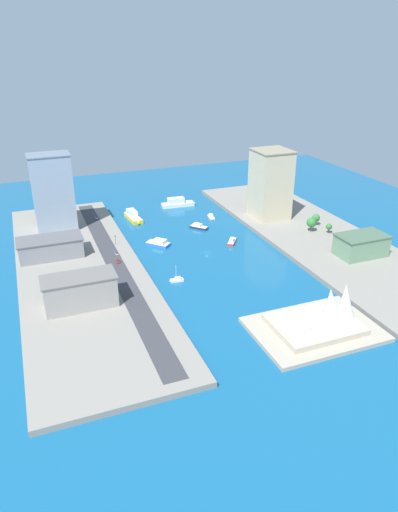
{
  "coord_description": "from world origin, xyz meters",
  "views": [
    {
      "loc": [
        103.18,
        250.67,
        123.23
      ],
      "look_at": [
        9.43,
        10.85,
        3.95
      ],
      "focal_mm": 32.57,
      "sensor_mm": 36.0,
      "label": 1
    }
  ],
  "objects_px": {
    "patrol_launch_navy": "(199,227)",
    "pickup_red": "(118,261)",
    "ferry_yellow_fast": "(133,216)",
    "carpark_squat_concrete": "(80,291)",
    "opera_landmark": "(316,315)",
    "catamaran_blue": "(158,243)",
    "terminal_long_green": "(361,245)",
    "sailboat_small_white": "(177,280)",
    "tugboat_red": "(232,241)",
    "sedan_silver": "(117,253)",
    "ferry_white_commuter": "(178,203)",
    "traffic_light_waterfront": "(115,238)",
    "warehouse_low_gray": "(51,247)",
    "tower_tall_glass": "(53,192)",
    "yacht_sleek_gray": "(211,217)",
    "van_white": "(96,217)",
    "office_block_beige": "(270,184)"
  },
  "relations": [
    {
      "from": "patrol_launch_navy",
      "to": "pickup_red",
      "type": "height_order",
      "value": "pickup_red"
    },
    {
      "from": "ferry_yellow_fast",
      "to": "carpark_squat_concrete",
      "type": "xyz_separation_m",
      "value": [
        56.13,
        119.38,
        8.5
      ]
    },
    {
      "from": "ferry_yellow_fast",
      "to": "opera_landmark",
      "type": "bearing_deg",
      "value": 103.42
    },
    {
      "from": "catamaran_blue",
      "to": "terminal_long_green",
      "type": "distance_m",
      "value": 128.81
    },
    {
      "from": "sailboat_small_white",
      "to": "tugboat_red",
      "type": "bearing_deg",
      "value": -143.76
    },
    {
      "from": "sedan_silver",
      "to": "catamaran_blue",
      "type": "bearing_deg",
      "value": -160.37
    },
    {
      "from": "ferry_white_commuter",
      "to": "traffic_light_waterfront",
      "type": "relative_size",
      "value": 4.42
    },
    {
      "from": "catamaran_blue",
      "to": "sailboat_small_white",
      "type": "height_order",
      "value": "sailboat_small_white"
    },
    {
      "from": "sailboat_small_white",
      "to": "pickup_red",
      "type": "height_order",
      "value": "sailboat_small_white"
    },
    {
      "from": "pickup_red",
      "to": "terminal_long_green",
      "type": "bearing_deg",
      "value": 162.72
    },
    {
      "from": "ferry_yellow_fast",
      "to": "warehouse_low_gray",
      "type": "xyz_separation_m",
      "value": [
        64.45,
        53.21,
        6.36
      ]
    },
    {
      "from": "tugboat_red",
      "to": "tower_tall_glass",
      "type": "relative_size",
      "value": 0.23
    },
    {
      "from": "terminal_long_green",
      "to": "tower_tall_glass",
      "type": "height_order",
      "value": "tower_tall_glass"
    },
    {
      "from": "sailboat_small_white",
      "to": "carpark_squat_concrete",
      "type": "relative_size",
      "value": 0.29
    },
    {
      "from": "traffic_light_waterfront",
      "to": "pickup_red",
      "type": "bearing_deg",
      "value": 80.33
    },
    {
      "from": "opera_landmark",
      "to": "tugboat_red",
      "type": "bearing_deg",
      "value": -94.39
    },
    {
      "from": "patrol_launch_navy",
      "to": "carpark_squat_concrete",
      "type": "xyz_separation_m",
      "value": [
        95.81,
        83.7,
        9.68
      ]
    },
    {
      "from": "sedan_silver",
      "to": "ferry_yellow_fast",
      "type": "bearing_deg",
      "value": -112.22
    },
    {
      "from": "tugboat_red",
      "to": "pickup_red",
      "type": "xyz_separation_m",
      "value": [
        79.24,
        7.58,
        2.49
      ]
    },
    {
      "from": "ferry_yellow_fast",
      "to": "traffic_light_waterfront",
      "type": "relative_size",
      "value": 4.0
    },
    {
      "from": "sailboat_small_white",
      "to": "sedan_silver",
      "type": "height_order",
      "value": "sailboat_small_white"
    },
    {
      "from": "yacht_sleek_gray",
      "to": "sedan_silver",
      "type": "distance_m",
      "value": 94.69
    },
    {
      "from": "patrol_launch_navy",
      "to": "carpark_squat_concrete",
      "type": "bearing_deg",
      "value": 41.14
    },
    {
      "from": "pickup_red",
      "to": "van_white",
      "type": "distance_m",
      "value": 80.88
    },
    {
      "from": "ferry_yellow_fast",
      "to": "yacht_sleek_gray",
      "type": "height_order",
      "value": "ferry_yellow_fast"
    },
    {
      "from": "patrol_launch_navy",
      "to": "sedan_silver",
      "type": "height_order",
      "value": "sedan_silver"
    },
    {
      "from": "tower_tall_glass",
      "to": "van_white",
      "type": "distance_m",
      "value": 39.88
    },
    {
      "from": "carpark_squat_concrete",
      "to": "ferry_white_commuter",
      "type": "bearing_deg",
      "value": -125.61
    },
    {
      "from": "ferry_yellow_fast",
      "to": "sedan_silver",
      "type": "xyz_separation_m",
      "value": [
        26.66,
        65.28,
        1.18
      ]
    },
    {
      "from": "catamaran_blue",
      "to": "office_block_beige",
      "type": "relative_size",
      "value": 0.33
    },
    {
      "from": "tugboat_red",
      "to": "carpark_squat_concrete",
      "type": "height_order",
      "value": "carpark_squat_concrete"
    },
    {
      "from": "sailboat_small_white",
      "to": "warehouse_low_gray",
      "type": "relative_size",
      "value": 0.27
    },
    {
      "from": "patrol_launch_navy",
      "to": "yacht_sleek_gray",
      "type": "bearing_deg",
      "value": -135.78
    },
    {
      "from": "carpark_squat_concrete",
      "to": "patrol_launch_navy",
      "type": "bearing_deg",
      "value": -138.86
    },
    {
      "from": "warehouse_low_gray",
      "to": "tower_tall_glass",
      "type": "distance_m",
      "value": 52.54
    },
    {
      "from": "catamaran_blue",
      "to": "tower_tall_glass",
      "type": "relative_size",
      "value": 0.32
    },
    {
      "from": "yacht_sleek_gray",
      "to": "traffic_light_waterfront",
      "type": "distance_m",
      "value": 85.79
    },
    {
      "from": "van_white",
      "to": "patrol_launch_navy",
      "type": "bearing_deg",
      "value": 149.0
    },
    {
      "from": "tugboat_red",
      "to": "opera_landmark",
      "type": "distance_m",
      "value": 109.5
    },
    {
      "from": "opera_landmark",
      "to": "sailboat_small_white",
      "type": "bearing_deg",
      "value": -58.06
    },
    {
      "from": "sailboat_small_white",
      "to": "tower_tall_glass",
      "type": "bearing_deg",
      "value": -61.85
    },
    {
      "from": "ferry_white_commuter",
      "to": "sailboat_small_white",
      "type": "xyz_separation_m",
      "value": [
        43.1,
        124.34,
        -1.81
      ]
    },
    {
      "from": "patrol_launch_navy",
      "to": "carpark_squat_concrete",
      "type": "relative_size",
      "value": 0.36
    },
    {
      "from": "yacht_sleek_gray",
      "to": "tower_tall_glass",
      "type": "distance_m",
      "value": 116.58
    },
    {
      "from": "patrol_launch_navy",
      "to": "warehouse_low_gray",
      "type": "distance_m",
      "value": 105.86
    },
    {
      "from": "tugboat_red",
      "to": "yacht_sleek_gray",
      "type": "distance_m",
      "value": 49.67
    },
    {
      "from": "yacht_sleek_gray",
      "to": "pickup_red",
      "type": "relative_size",
      "value": 2.18
    },
    {
      "from": "warehouse_low_gray",
      "to": "carpark_squat_concrete",
      "type": "distance_m",
      "value": 66.73
    },
    {
      "from": "traffic_light_waterfront",
      "to": "sailboat_small_white",
      "type": "bearing_deg",
      "value": 111.18
    },
    {
      "from": "office_block_beige",
      "to": "sailboat_small_white",
      "type": "bearing_deg",
      "value": 35.42
    }
  ]
}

